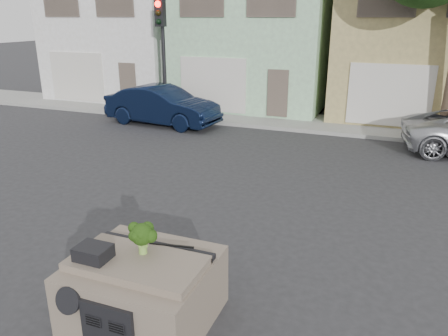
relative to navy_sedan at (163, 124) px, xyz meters
The scene contains 11 objects.
ground_plane 10.16m from the navy_sedan, 54.30° to the right, with size 120.00×120.00×0.00m, color #303033.
sidewalk 6.34m from the navy_sedan, 20.79° to the left, with size 40.00×3.00×0.15m, color gray.
townhouse_white 8.89m from the navy_sedan, 129.05° to the left, with size 7.20×8.20×7.55m, color white.
townhouse_mint 7.70m from the navy_sedan, 68.77° to the left, with size 7.20×8.20×7.55m, color #A3D4A6.
townhouse_tan 12.32m from the navy_sedan, 32.19° to the left, with size 7.20×8.20×7.55m, color tan.
navy_sedan is the anchor object (origin of this frame).
traffic_signal 2.90m from the navy_sedan, 114.56° to the left, with size 0.40×0.40×5.10m, color black.
car_dashboard 12.73m from the navy_sedan, 62.21° to the right, with size 2.00×1.80×1.12m, color #776859.
instrument_hump 12.83m from the navy_sedan, 65.25° to the right, with size 0.48×0.38×0.20m, color black.
wiper_arm 12.57m from the navy_sedan, 60.27° to the right, with size 0.70×0.03×0.02m, color black.
broccoli 12.75m from the navy_sedan, 62.16° to the right, with size 0.39×0.39×0.48m, color #1A340B.
Camera 1 is at (3.14, -7.74, 4.41)m, focal length 35.00 mm.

